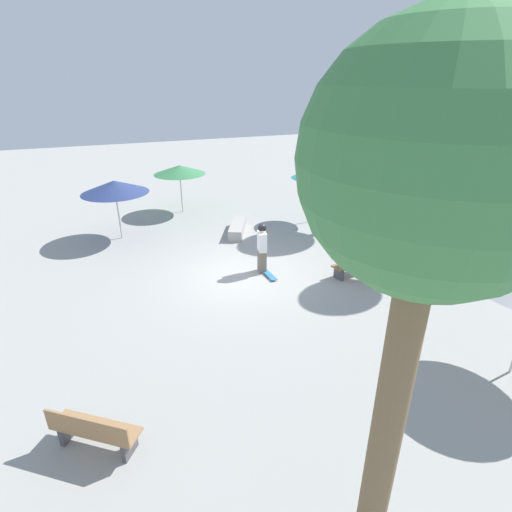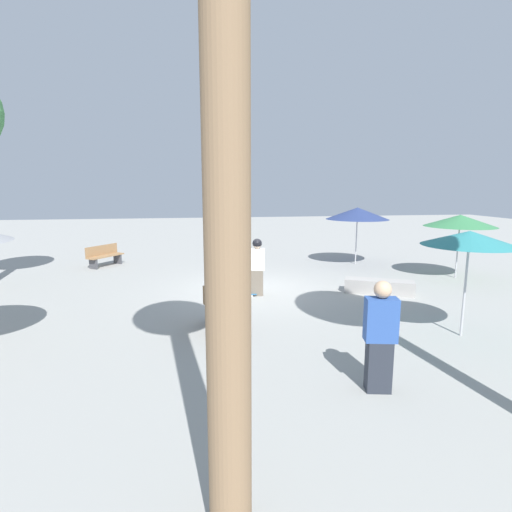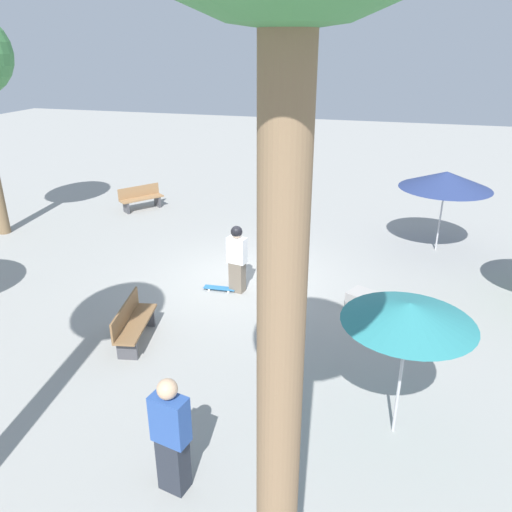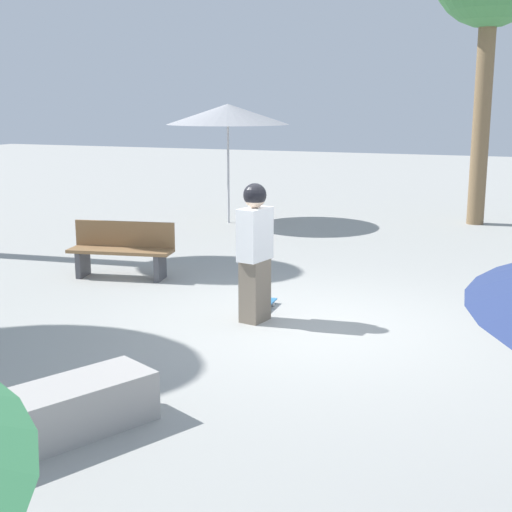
% 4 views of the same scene
% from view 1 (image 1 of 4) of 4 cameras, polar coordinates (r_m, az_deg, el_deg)
% --- Properties ---
extents(ground_plane, '(60.00, 60.00, 0.00)m').
position_cam_1_polar(ground_plane, '(13.19, -1.85, -2.78)').
color(ground_plane, '#9E9E99').
extents(skater_main, '(0.33, 0.49, 1.70)m').
position_cam_1_polar(skater_main, '(13.06, 0.87, 1.39)').
color(skater_main, '#726656').
rests_on(skater_main, ground_plane).
extents(skateboard, '(0.25, 0.81, 0.07)m').
position_cam_1_polar(skateboard, '(13.09, 1.92, -2.72)').
color(skateboard, teal).
rests_on(skateboard, ground_plane).
extents(concrete_ledge, '(1.36, 2.06, 0.42)m').
position_cam_1_polar(concrete_ledge, '(16.65, -2.65, 3.98)').
color(concrete_ledge, '#A8A39E').
rests_on(concrete_ledge, ground_plane).
extents(bench_near, '(1.55, 1.30, 0.85)m').
position_cam_1_polar(bench_near, '(8.04, -22.16, -22.12)').
color(bench_near, '#47474C').
rests_on(bench_near, ground_plane).
extents(bench_far, '(1.66, 0.74, 0.85)m').
position_cam_1_polar(bench_far, '(13.42, 13.94, -1.02)').
color(bench_far, '#47474C').
rests_on(bench_far, ground_plane).
extents(shade_umbrella_navy, '(2.56, 2.56, 2.36)m').
position_cam_1_polar(shade_umbrella_navy, '(16.45, -19.56, 9.29)').
color(shade_umbrella_navy, '#B7B7BC').
rests_on(shade_umbrella_navy, ground_plane).
extents(shade_umbrella_teal, '(1.93, 1.93, 2.29)m').
position_cam_1_polar(shade_umbrella_teal, '(17.64, 8.25, 11.45)').
color(shade_umbrella_teal, '#B7B7BC').
rests_on(shade_umbrella_teal, ground_plane).
extents(shade_umbrella_green, '(2.39, 2.39, 2.24)m').
position_cam_1_polar(shade_umbrella_green, '(19.19, -10.88, 12.01)').
color(shade_umbrella_green, '#B7B7BC').
rests_on(shade_umbrella_green, ground_plane).
extents(palm_tree_center_right, '(2.41, 2.41, 8.11)m').
position_cam_1_polar(palm_tree_center_right, '(18.66, 22.42, 25.05)').
color(palm_tree_center_right, '#896B4C').
rests_on(palm_tree_center_right, ground_plane).
extents(palm_tree_far_back, '(2.41, 2.41, 6.58)m').
position_cam_1_polar(palm_tree_far_back, '(3.81, 24.09, 10.18)').
color(palm_tree_far_back, brown).
rests_on(palm_tree_far_back, ground_plane).
extents(bystander_watching, '(0.36, 0.53, 1.79)m').
position_cam_1_polar(bystander_watching, '(16.78, 18.58, 5.33)').
color(bystander_watching, '#282D38').
rests_on(bystander_watching, ground_plane).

